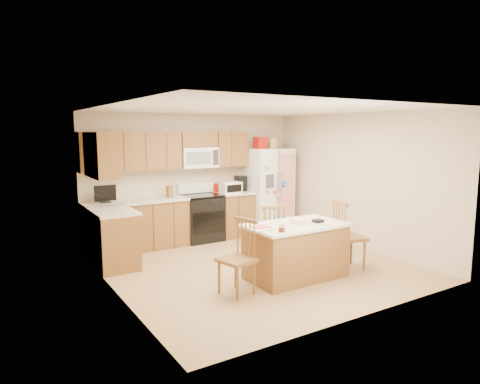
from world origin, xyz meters
TOP-DOWN VIEW (x-y plane):
  - ground at (0.00, 0.00)m, footprint 4.50×4.50m
  - room_shell at (0.00, 0.00)m, footprint 4.60×4.60m
  - cabinetry at (-0.98, 1.79)m, footprint 3.36×1.56m
  - stove at (0.00, 1.94)m, footprint 0.76×0.65m
  - refrigerator at (1.57, 1.87)m, footprint 0.90×0.79m
  - island at (0.19, -0.77)m, footprint 1.55×0.88m
  - windsor_chair_left at (-0.86, -0.86)m, footprint 0.50×0.52m
  - windsor_chair_back at (0.30, -0.04)m, footprint 0.55×0.54m
  - windsor_chair_right at (1.15, -0.88)m, footprint 0.55×0.56m

SIDE VIEW (x-z plane):
  - ground at x=0.00m, z-range 0.00..0.00m
  - island at x=0.19m, z-range -0.04..0.87m
  - windsor_chair_back at x=0.30m, z-range -0.03..0.96m
  - stove at x=0.00m, z-range -0.09..1.04m
  - windsor_chair_left at x=-0.86m, z-range -0.03..0.98m
  - windsor_chair_right at x=1.15m, z-range -0.03..1.06m
  - cabinetry at x=-0.98m, z-range -0.16..1.99m
  - refrigerator at x=1.57m, z-range -0.10..1.94m
  - room_shell at x=0.00m, z-range 0.18..2.70m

